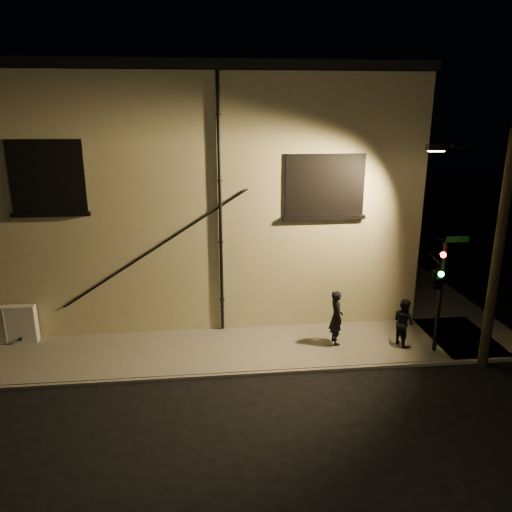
{
  "coord_description": "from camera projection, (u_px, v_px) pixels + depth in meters",
  "views": [
    {
      "loc": [
        -2.4,
        -12.76,
        7.4
      ],
      "look_at": [
        -0.78,
        1.8,
        3.03
      ],
      "focal_mm": 35.0,
      "sensor_mm": 36.0,
      "label": 1
    }
  ],
  "objects": [
    {
      "name": "ground",
      "position": [
        289.0,
        372.0,
        14.52
      ],
      "size": [
        90.0,
        90.0,
        0.0
      ],
      "primitive_type": "plane",
      "color": "black"
    },
    {
      "name": "sidewalk",
      "position": [
        301.0,
        310.0,
        18.81
      ],
      "size": [
        21.0,
        16.0,
        0.12
      ],
      "color": "#65645B",
      "rests_on": "ground"
    },
    {
      "name": "building",
      "position": [
        186.0,
        180.0,
        21.51
      ],
      "size": [
        16.2,
        12.23,
        8.8
      ],
      "color": "#C6BF8E",
      "rests_on": "ground"
    },
    {
      "name": "utility_cabinet",
      "position": [
        6.0,
        325.0,
        15.95
      ],
      "size": [
        1.88,
        0.32,
        1.24
      ],
      "primitive_type": "cube",
      "color": "silver",
      "rests_on": "sidewalk"
    },
    {
      "name": "pedestrian_a",
      "position": [
        336.0,
        317.0,
        15.82
      ],
      "size": [
        0.46,
        0.67,
        1.78
      ],
      "primitive_type": "imported",
      "rotation": [
        0.0,
        0.0,
        1.62
      ],
      "color": "black",
      "rests_on": "sidewalk"
    },
    {
      "name": "pedestrian_b",
      "position": [
        404.0,
        322.0,
        15.76
      ],
      "size": [
        0.77,
        0.88,
        1.54
      ],
      "primitive_type": "imported",
      "rotation": [
        0.0,
        0.0,
        1.86
      ],
      "color": "black",
      "rests_on": "sidewalk"
    },
    {
      "name": "traffic_signal",
      "position": [
        438.0,
        277.0,
        14.75
      ],
      "size": [
        1.31,
        2.17,
        3.67
      ],
      "color": "black",
      "rests_on": "sidewalk"
    },
    {
      "name": "streetlamp_pole",
      "position": [
        494.0,
        245.0,
        14.01
      ],
      "size": [
        2.02,
        1.38,
        6.9
      ],
      "color": "black",
      "rests_on": "ground"
    }
  ]
}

